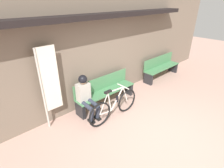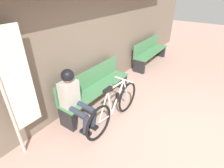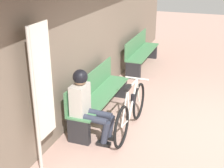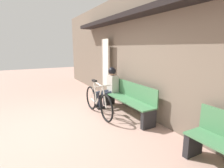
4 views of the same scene
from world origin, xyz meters
name	(u,v)px [view 3 (image 3 of 4)]	position (x,y,z in m)	size (l,w,h in m)	color
ground_plane	(207,133)	(0.00, 0.00, 0.00)	(24.00, 24.00, 0.00)	tan
storefront_wall	(79,24)	(0.00, 2.29, 1.66)	(12.00, 0.56, 3.20)	#756656
park_bench_near	(98,96)	(-0.06, 1.94, 0.41)	(1.96, 0.42, 0.84)	#477F51
bicycle	(131,111)	(-0.36, 1.23, 0.37)	(1.63, 0.40, 0.90)	black
person_seated	(86,101)	(-0.83, 1.81, 0.67)	(0.34, 0.65, 1.17)	#2D3342
park_bench_far	(141,53)	(2.86, 1.94, 0.40)	(1.86, 0.42, 0.84)	#477F51
banner_pole	(41,89)	(-1.64, 2.06, 1.16)	(0.45, 0.05, 2.00)	#B7B2A8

